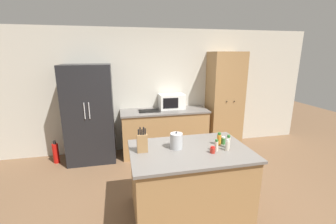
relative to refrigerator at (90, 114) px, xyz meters
name	(u,v)px	position (x,y,z in m)	size (l,w,h in m)	color
ground_plane	(185,212)	(1.36, -1.96, -0.95)	(14.00, 14.00, 0.00)	brown
wall_back	(155,91)	(1.36, 0.37, 0.35)	(7.20, 0.06, 2.60)	beige
refrigerator	(90,114)	(0.00, 0.00, 0.00)	(0.90, 0.70, 1.90)	black
back_counter	(164,131)	(1.49, 0.02, -0.48)	(1.83, 0.67, 0.94)	#9E7547
pantry_cabinet	(224,101)	(2.88, 0.07, 0.12)	(0.72, 0.56, 2.13)	#9E7547
kitchen_island	(189,181)	(1.42, -1.94, -0.49)	(1.52, 1.01, 0.91)	#9E7547
microwave	(172,101)	(1.68, 0.14, 0.14)	(0.53, 0.35, 0.31)	white
knife_block	(142,143)	(0.82, -1.88, 0.08)	(0.13, 0.07, 0.33)	#9E7547
spice_bottle_tall_dark	(216,146)	(1.72, -2.05, 0.03)	(0.05, 0.05, 0.15)	beige
spice_bottle_short_red	(219,139)	(1.84, -1.88, 0.04)	(0.06, 0.06, 0.17)	orange
spice_bottle_amber_oil	(227,145)	(1.86, -2.07, 0.03)	(0.04, 0.04, 0.15)	beige
spice_bottle_green_herb	(223,141)	(1.91, -1.87, 0.01)	(0.06, 0.06, 0.10)	#337033
spice_bottle_pale_salt	(213,150)	(1.65, -2.10, 0.00)	(0.06, 0.06, 0.08)	#B2281E
spice_bottle_orange_cap	(228,142)	(1.91, -2.00, 0.04)	(0.05, 0.05, 0.18)	beige
kettle	(176,141)	(1.25, -1.87, 0.06)	(0.16, 0.16, 0.23)	#B2B5B7
fire_extinguisher	(56,153)	(-0.70, -0.02, -0.75)	(0.11, 0.11, 0.46)	red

